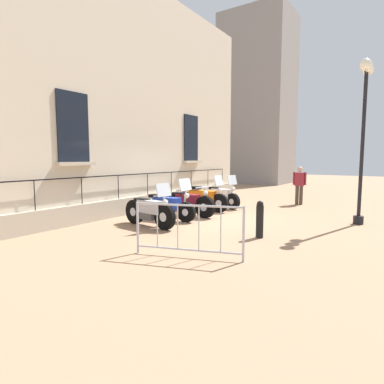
{
  "coord_description": "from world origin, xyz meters",
  "views": [
    {
      "loc": [
        5.57,
        -8.73,
        1.92
      ],
      "look_at": [
        -0.3,
        0.0,
        0.8
      ],
      "focal_mm": 29.88,
      "sensor_mm": 36.0,
      "label": 1
    }
  ],
  "objects_px": {
    "motorcycle_blue": "(166,206)",
    "motorcycle_white": "(221,197)",
    "motorcycle_orange": "(202,198)",
    "motorcycle_maroon": "(187,203)",
    "bollard": "(260,219)",
    "motorcycle_silver": "(150,211)",
    "crowd_barrier": "(188,229)",
    "lamppost": "(364,112)",
    "pedestrian_standing": "(299,183)"
  },
  "relations": [
    {
      "from": "motorcycle_white",
      "to": "bollard",
      "type": "relative_size",
      "value": 2.05
    },
    {
      "from": "motorcycle_blue",
      "to": "pedestrian_standing",
      "type": "distance_m",
      "value": 6.18
    },
    {
      "from": "motorcycle_maroon",
      "to": "bollard",
      "type": "height_order",
      "value": "motorcycle_maroon"
    },
    {
      "from": "motorcycle_orange",
      "to": "motorcycle_blue",
      "type": "bearing_deg",
      "value": -90.61
    },
    {
      "from": "motorcycle_maroon",
      "to": "motorcycle_white",
      "type": "distance_m",
      "value": 2.13
    },
    {
      "from": "motorcycle_white",
      "to": "motorcycle_silver",
      "type": "bearing_deg",
      "value": -89.72
    },
    {
      "from": "motorcycle_maroon",
      "to": "lamppost",
      "type": "height_order",
      "value": "lamppost"
    },
    {
      "from": "motorcycle_silver",
      "to": "motorcycle_orange",
      "type": "distance_m",
      "value": 3.12
    },
    {
      "from": "crowd_barrier",
      "to": "bollard",
      "type": "xyz_separation_m",
      "value": [
        0.56,
        2.23,
        -0.11
      ]
    },
    {
      "from": "motorcycle_silver",
      "to": "motorcycle_white",
      "type": "relative_size",
      "value": 1.06
    },
    {
      "from": "motorcycle_silver",
      "to": "lamppost",
      "type": "xyz_separation_m",
      "value": [
        4.83,
        3.66,
        2.76
      ]
    },
    {
      "from": "motorcycle_blue",
      "to": "motorcycle_white",
      "type": "bearing_deg",
      "value": 85.87
    },
    {
      "from": "motorcycle_white",
      "to": "crowd_barrier",
      "type": "relative_size",
      "value": 0.9
    },
    {
      "from": "crowd_barrier",
      "to": "pedestrian_standing",
      "type": "height_order",
      "value": "pedestrian_standing"
    },
    {
      "from": "motorcycle_orange",
      "to": "motorcycle_white",
      "type": "relative_size",
      "value": 1.16
    },
    {
      "from": "motorcycle_maroon",
      "to": "crowd_barrier",
      "type": "xyz_separation_m",
      "value": [
        2.63,
        -3.74,
        0.14
      ]
    },
    {
      "from": "crowd_barrier",
      "to": "motorcycle_blue",
      "type": "bearing_deg",
      "value": 134.69
    },
    {
      "from": "bollard",
      "to": "pedestrian_standing",
      "type": "xyz_separation_m",
      "value": [
        -0.77,
        6.15,
        0.42
      ]
    },
    {
      "from": "motorcycle_blue",
      "to": "motorcycle_white",
      "type": "relative_size",
      "value": 1.16
    },
    {
      "from": "bollard",
      "to": "motorcycle_silver",
      "type": "bearing_deg",
      "value": -170.15
    },
    {
      "from": "motorcycle_silver",
      "to": "pedestrian_standing",
      "type": "relative_size",
      "value": 1.25
    },
    {
      "from": "lamppost",
      "to": "pedestrian_standing",
      "type": "bearing_deg",
      "value": 130.15
    },
    {
      "from": "motorcycle_silver",
      "to": "crowd_barrier",
      "type": "height_order",
      "value": "motorcycle_silver"
    },
    {
      "from": "motorcycle_white",
      "to": "lamppost",
      "type": "bearing_deg",
      "value": -5.89
    },
    {
      "from": "motorcycle_silver",
      "to": "motorcycle_white",
      "type": "xyz_separation_m",
      "value": [
        -0.02,
        4.16,
        -0.02
      ]
    },
    {
      "from": "motorcycle_silver",
      "to": "motorcycle_maroon",
      "type": "height_order",
      "value": "motorcycle_silver"
    },
    {
      "from": "motorcycle_silver",
      "to": "pedestrian_standing",
      "type": "bearing_deg",
      "value": 71.19
    },
    {
      "from": "motorcycle_orange",
      "to": "bollard",
      "type": "xyz_separation_m",
      "value": [
        3.27,
        -2.58,
        -0.01
      ]
    },
    {
      "from": "motorcycle_blue",
      "to": "motorcycle_orange",
      "type": "relative_size",
      "value": 1.01
    },
    {
      "from": "motorcycle_silver",
      "to": "motorcycle_maroon",
      "type": "distance_m",
      "value": 2.04
    },
    {
      "from": "crowd_barrier",
      "to": "motorcycle_silver",
      "type": "bearing_deg",
      "value": 145.64
    },
    {
      "from": "motorcycle_silver",
      "to": "pedestrian_standing",
      "type": "xyz_separation_m",
      "value": [
        2.28,
        6.68,
        0.43
      ]
    },
    {
      "from": "motorcycle_blue",
      "to": "crowd_barrier",
      "type": "height_order",
      "value": "motorcycle_blue"
    },
    {
      "from": "motorcycle_white",
      "to": "crowd_barrier",
      "type": "distance_m",
      "value": 6.38
    },
    {
      "from": "motorcycle_white",
      "to": "pedestrian_standing",
      "type": "relative_size",
      "value": 1.18
    },
    {
      "from": "motorcycle_silver",
      "to": "bollard",
      "type": "relative_size",
      "value": 2.19
    },
    {
      "from": "motorcycle_blue",
      "to": "pedestrian_standing",
      "type": "height_order",
      "value": "pedestrian_standing"
    },
    {
      "from": "motorcycle_maroon",
      "to": "motorcycle_white",
      "type": "bearing_deg",
      "value": 86.64
    },
    {
      "from": "motorcycle_blue",
      "to": "lamppost",
      "type": "xyz_separation_m",
      "value": [
        5.07,
        2.6,
        2.76
      ]
    },
    {
      "from": "motorcycle_white",
      "to": "pedestrian_standing",
      "type": "xyz_separation_m",
      "value": [
        2.3,
        2.52,
        0.46
      ]
    },
    {
      "from": "motorcycle_orange",
      "to": "pedestrian_standing",
      "type": "height_order",
      "value": "pedestrian_standing"
    },
    {
      "from": "motorcycle_orange",
      "to": "bollard",
      "type": "distance_m",
      "value": 4.16
    },
    {
      "from": "motorcycle_maroon",
      "to": "lamppost",
      "type": "xyz_separation_m",
      "value": [
        4.97,
        1.62,
        2.77
      ]
    },
    {
      "from": "motorcycle_orange",
      "to": "motorcycle_silver",
      "type": "bearing_deg",
      "value": -85.9
    },
    {
      "from": "motorcycle_silver",
      "to": "motorcycle_blue",
      "type": "bearing_deg",
      "value": 102.98
    },
    {
      "from": "motorcycle_silver",
      "to": "lamppost",
      "type": "relative_size",
      "value": 0.43
    },
    {
      "from": "motorcycle_maroon",
      "to": "lamppost",
      "type": "bearing_deg",
      "value": 18.1
    },
    {
      "from": "bollard",
      "to": "pedestrian_standing",
      "type": "bearing_deg",
      "value": 97.11
    },
    {
      "from": "motorcycle_maroon",
      "to": "motorcycle_orange",
      "type": "height_order",
      "value": "motorcycle_orange"
    },
    {
      "from": "motorcycle_blue",
      "to": "bollard",
      "type": "relative_size",
      "value": 2.39
    }
  ]
}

